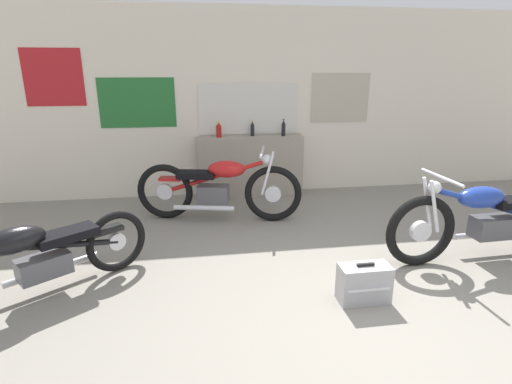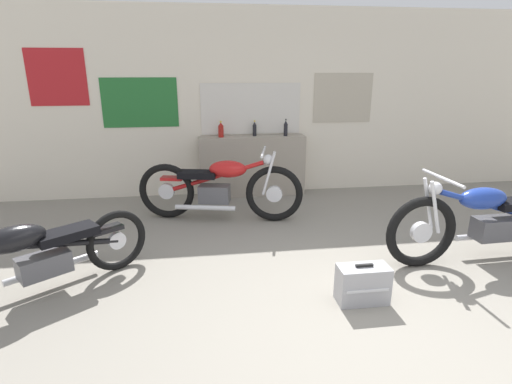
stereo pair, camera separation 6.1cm
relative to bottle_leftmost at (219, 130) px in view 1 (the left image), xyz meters
The scene contains 10 objects.
ground_plane 3.86m from the bottle_leftmost, 75.78° to the right, with size 24.00×24.00×0.00m, color gray.
wall_back 0.98m from the bottle_leftmost, 11.47° to the left, with size 10.00×0.07×2.80m.
sill_counter 0.74m from the bottle_leftmost, ahead, with size 1.63×0.28×0.93m.
bottle_leftmost is the anchor object (origin of this frame).
bottle_left_center 0.52m from the bottle_leftmost, ahead, with size 0.06×0.06×0.24m.
bottle_center 0.99m from the bottle_leftmost, ahead, with size 0.06×0.06×0.26m.
motorcycle_black 3.28m from the bottle_leftmost, 123.29° to the right, with size 1.74×1.32×0.78m.
motorcycle_blue 3.69m from the bottle_leftmost, 44.83° to the right, with size 2.24×0.64×0.94m.
motorcycle_red 1.17m from the bottle_leftmost, 94.98° to the right, with size 2.13×0.72×0.94m.
hard_case_silver 3.42m from the bottle_leftmost, 71.99° to the right, with size 0.44×0.22×0.36m.
Camera 1 is at (-1.27, -2.39, 1.94)m, focal length 28.00 mm.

